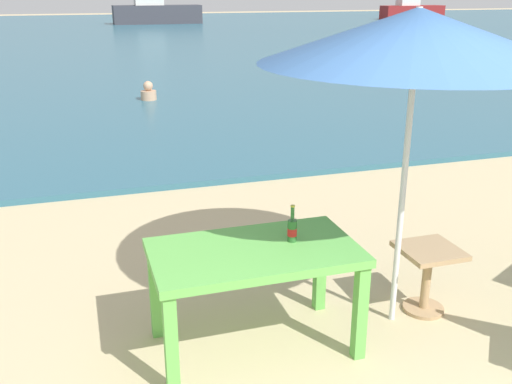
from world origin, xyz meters
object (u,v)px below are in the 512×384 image
at_px(boat_sailboat, 412,10).
at_px(boat_ferry, 156,12).
at_px(picnic_table_green, 255,263).
at_px(patio_umbrella, 417,36).
at_px(beer_bottle_amber, 292,229).
at_px(side_table_wood, 427,270).
at_px(swimmer_person, 148,93).

bearing_deg(boat_sailboat, boat_ferry, 179.95).
xyz_separation_m(picnic_table_green, boat_sailboat, (24.55, 37.84, 0.08)).
height_order(boat_sailboat, boat_ferry, boat_ferry).
height_order(patio_umbrella, boat_sailboat, patio_umbrella).
xyz_separation_m(beer_bottle_amber, side_table_wood, (1.14, 0.02, -0.50)).
relative_size(beer_bottle_amber, patio_umbrella, 0.12).
bearing_deg(picnic_table_green, boat_sailboat, 57.03).
relative_size(boat_sailboat, boat_ferry, 0.85).
height_order(side_table_wood, boat_ferry, boat_ferry).
relative_size(swimmer_person, boat_sailboat, 0.08).
relative_size(picnic_table_green, boat_ferry, 0.24).
distance_m(swimmer_person, boat_sailboat, 37.24).
height_order(beer_bottle_amber, boat_ferry, boat_ferry).
xyz_separation_m(picnic_table_green, beer_bottle_amber, (0.28, 0.04, 0.20)).
relative_size(patio_umbrella, boat_sailboat, 0.46).
bearing_deg(side_table_wood, swimmer_person, 95.67).
height_order(patio_umbrella, side_table_wood, patio_umbrella).
height_order(beer_bottle_amber, patio_umbrella, patio_umbrella).
height_order(swimmer_person, boat_sailboat, boat_sailboat).
relative_size(beer_bottle_amber, boat_ferry, 0.04).
xyz_separation_m(side_table_wood, swimmer_person, (-0.93, 9.37, -0.11)).
bearing_deg(patio_umbrella, side_table_wood, 7.16).
bearing_deg(picnic_table_green, beer_bottle_amber, 7.64).
bearing_deg(patio_umbrella, picnic_table_green, -179.13).
height_order(picnic_table_green, beer_bottle_amber, beer_bottle_amber).
height_order(picnic_table_green, boat_ferry, boat_ferry).
bearing_deg(picnic_table_green, swimmer_person, 87.03).
xyz_separation_m(beer_bottle_amber, swimmer_person, (0.21, 9.39, -0.61)).
bearing_deg(swimmer_person, picnic_table_green, -92.97).
relative_size(picnic_table_green, beer_bottle_amber, 5.28).
distance_m(picnic_table_green, side_table_wood, 1.45).
height_order(beer_bottle_amber, boat_sailboat, boat_sailboat).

